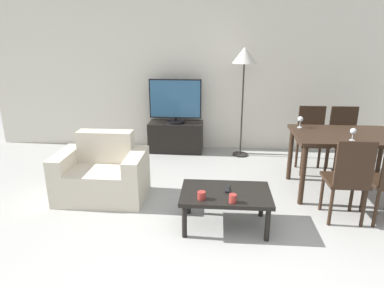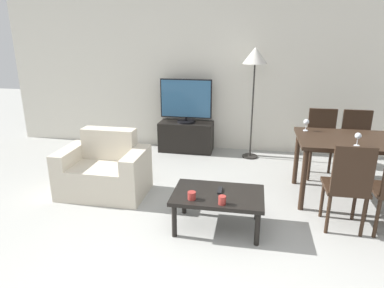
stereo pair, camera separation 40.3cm
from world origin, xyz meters
The scene contains 15 objects.
wall_back centered at (0.00, 3.72, 1.35)m, with size 7.54×0.06×2.70m.
armchair centered at (-1.28, 1.69, 0.28)m, with size 1.03×0.67×0.77m.
tv_stand centered at (-0.61, 3.45, 0.25)m, with size 0.89×0.39×0.49m.
tv centered at (-0.61, 3.45, 0.85)m, with size 0.84×0.29×0.71m.
coffee_table centered at (0.18, 1.13, 0.34)m, with size 0.90×0.58×0.38m.
dining_table centered at (1.64, 2.04, 0.66)m, with size 1.27×0.84×0.76m.
dining_chair_near centered at (1.42, 1.31, 0.51)m, with size 0.40×0.40×0.92m.
dining_chair_far centered at (1.86, 2.77, 0.51)m, with size 0.40×0.40×0.92m.
dining_chair_far_left centered at (1.42, 2.77, 0.51)m, with size 0.40×0.40×0.92m.
floor_lamp centered at (0.46, 3.32, 1.50)m, with size 0.36×0.36×1.71m.
remote_primary centered at (0.19, 1.18, 0.39)m, with size 0.04×0.15×0.02m.
cup_white_near centered at (0.24, 0.92, 0.42)m, with size 0.07×0.07×0.08m.
cup_colored_far centered at (-0.05, 0.97, 0.42)m, with size 0.08×0.08×0.08m.
wine_glass_left centered at (1.12, 2.29, 0.86)m, with size 0.07×0.07×0.15m.
wine_glass_center centered at (1.58, 1.77, 0.86)m, with size 0.07×0.07×0.15m.
Camera 1 is at (0.08, -1.99, 1.89)m, focal length 32.00 mm.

